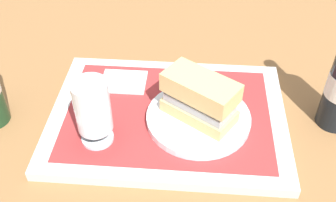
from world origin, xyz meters
The scene contains 7 objects.
ground_plane centered at (0.00, 0.00, 0.00)m, with size 3.00×3.00×0.00m, color olive.
tray centered at (0.00, 0.00, 0.01)m, with size 0.44×0.32×0.02m, color silver.
placemat centered at (0.00, 0.00, 0.02)m, with size 0.38×0.27×0.00m, color #9E2D2D.
plate centered at (-0.06, 0.02, 0.03)m, with size 0.19×0.19×0.01m, color white.
sandwich centered at (-0.05, 0.02, 0.08)m, with size 0.14×0.13×0.08m.
beer_glass centered at (0.12, 0.08, 0.09)m, with size 0.06×0.06×0.12m.
napkin_folded centered at (0.10, -0.08, 0.02)m, with size 0.09×0.07×0.01m, color white.
Camera 1 is at (-0.04, 0.55, 0.54)m, focal length 43.03 mm.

